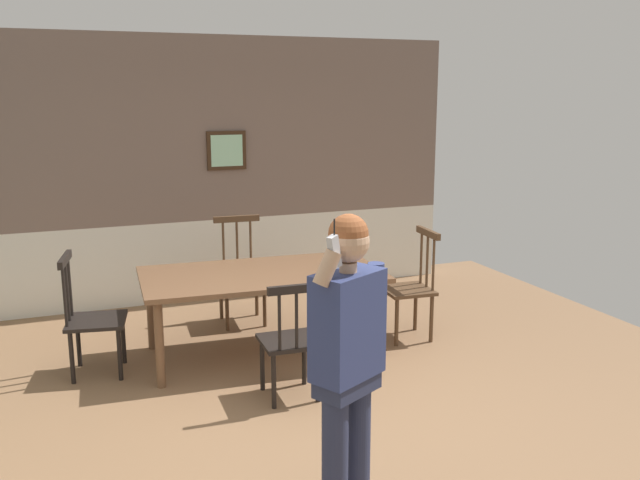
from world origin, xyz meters
name	(u,v)px	position (x,y,z in m)	size (l,w,h in m)	color
ground_plane	(314,433)	(0.00, 0.00, 0.00)	(7.39, 7.39, 0.00)	#846042
room_back_partition	(200,175)	(0.00, 3.36, 1.35)	(5.69, 0.17, 2.80)	#756056
dining_table	(262,280)	(0.10, 1.49, 0.66)	(2.08, 1.20, 0.73)	brown
chair_near_window	(291,340)	(0.04, 0.58, 0.45)	(0.44, 0.44, 0.91)	black
chair_by_doorway	(411,287)	(1.49, 1.39, 0.48)	(0.46, 0.46, 1.01)	#513823
chair_at_table_head	(91,318)	(-1.29, 1.59, 0.47)	(0.52, 0.52, 0.99)	black
chair_opposite_corner	(241,274)	(0.17, 2.41, 0.48)	(0.49, 0.49, 1.03)	#513823
person_figure	(348,349)	(-0.16, -0.90, 0.94)	(0.49, 0.37, 1.65)	#282E49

